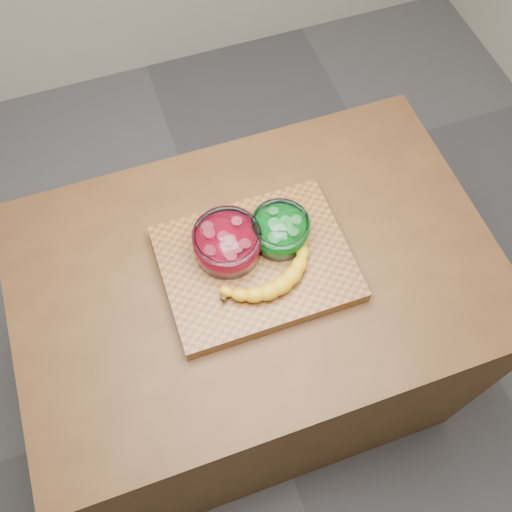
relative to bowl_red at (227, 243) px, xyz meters
name	(u,v)px	position (x,y,z in m)	size (l,w,h in m)	color
ground	(256,374)	(0.06, -0.05, -0.98)	(3.50, 3.50, 0.00)	#56565B
counter	(256,333)	(0.06, -0.05, -0.53)	(1.20, 0.80, 0.90)	#513118
cutting_board	(256,264)	(0.06, -0.05, -0.06)	(0.45, 0.35, 0.04)	brown
bowl_red	(227,243)	(0.00, 0.00, 0.00)	(0.16, 0.16, 0.08)	white
bowl_green	(280,230)	(0.13, -0.01, 0.00)	(0.14, 0.14, 0.07)	white
banana	(268,272)	(0.07, -0.09, -0.02)	(0.28, 0.16, 0.04)	gold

